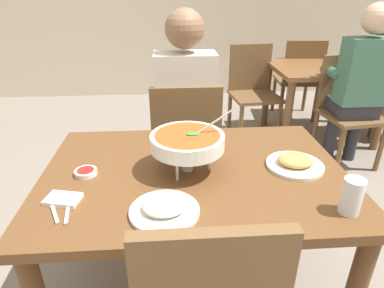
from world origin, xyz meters
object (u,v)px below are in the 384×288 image
Objects in this scene: sauce_dish at (86,172)px; chair_bg_corner at (299,76)px; chair_diner_main at (186,141)px; dining_table_far at (324,79)px; drink_glass at (351,198)px; chair_bg_right at (252,86)px; curry_bowl at (187,142)px; diner_main at (185,105)px; patron_bg_middle at (360,80)px; dining_table_main at (194,191)px; rice_plate at (164,208)px; appetizer_plate at (295,163)px; chair_bg_middle at (346,104)px.

chair_bg_corner is (1.79, 2.30, -0.22)m from sauce_dish.
dining_table_far is at bearing 38.53° from chair_diner_main.
chair_bg_right reaches higher than drink_glass.
diner_main is at bearing 87.80° from curry_bowl.
chair_bg_corner is at bearing 93.01° from patron_bg_middle.
dining_table_main is 1.39× the size of chair_bg_corner.
rice_plate is at bearing -111.07° from chair_bg_right.
diner_main is at bearing 90.00° from chair_diner_main.
chair_diner_main is 10.00× the size of sauce_dish.
chair_diner_main is 2.71× the size of curry_bowl.
appetizer_plate is 0.27× the size of chair_bg_right.
chair_bg_corner is (1.34, 1.58, 0.00)m from chair_diner_main.
curry_bowl reaches higher than chair_bg_right.
chair_bg_corner is at bearing 72.18° from drink_glass.
sauce_dish reaches higher than dining_table_far.
curry_bowl is 2.33m from dining_table_far.
drink_glass is 1.91m from chair_bg_middle.
dining_table_far is (0.97, 1.83, -0.15)m from appetizer_plate.
dining_table_main is 2.30m from dining_table_far.
diner_main reaches higher than dining_table_main.
curry_bowl is at bearing 178.71° from appetizer_plate.
sauce_dish is 2.60m from dining_table_far.
diner_main is at bearing 90.00° from dining_table_main.
chair_bg_right reaches higher than appetizer_plate.
chair_bg_middle is at bearing 47.08° from rice_plate.
chair_bg_right is at bearing -149.01° from chair_bg_corner.
drink_glass is (0.95, -0.32, 0.05)m from sauce_dish.
sauce_dish is 2.27m from chair_bg_right.
chair_bg_right is at bearing 84.29° from drink_glass.
chair_bg_right is (0.30, 1.93, -0.23)m from appetizer_plate.
chair_bg_right is at bearing 68.93° from rice_plate.
sauce_dish reaches higher than dining_table_main.
dining_table_main is at bearing 147.93° from drink_glass.
diner_main is at bearing 59.35° from sauce_dish.
curry_bowl is 0.63m from drink_glass.
chair_bg_middle is (0.89, 1.67, -0.27)m from drink_glass.
curry_bowl reaches higher than rice_plate.
rice_plate is at bearing -119.65° from chair_bg_corner.
chair_bg_right is at bearing 68.56° from curry_bowl.
patron_bg_middle reaches higher than chair_diner_main.
rice_plate is 2.67× the size of sauce_dish.
diner_main is at bearing 119.54° from appetizer_plate.
chair_diner_main is 1.00× the size of chair_bg_corner.
patron_bg_middle is at bearing 44.88° from rice_plate.
diner_main is at bearing 83.13° from rice_plate.
dining_table_main is 5.23× the size of rice_plate.
chair_diner_main is at bearing 58.22° from sauce_dish.
chair_diner_main is 0.69× the size of diner_main.
sauce_dish is 1.00m from drink_glass.
chair_diner_main is 1.78m from dining_table_far.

